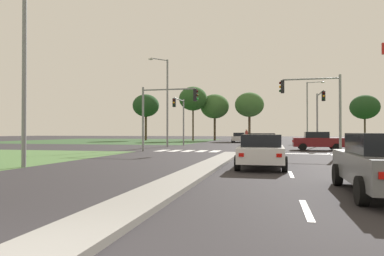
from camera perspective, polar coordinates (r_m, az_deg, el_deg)
ground_plane at (r=33.34m, az=8.40°, el=-3.41°), size 200.00×200.00×0.00m
grass_verge_far_left at (r=64.29m, az=-12.88°, el=-2.09°), size 35.00×35.00×0.01m
median_island_near at (r=14.55m, az=1.97°, el=-6.68°), size 1.20×22.00×0.14m
median_island_far at (r=58.27m, az=10.49°, el=-2.17°), size 1.20×36.00×0.14m
lane_dash_near at (r=7.54m, az=18.48°, el=-12.78°), size 0.14×2.00×0.01m
lane_dash_second at (r=13.45m, az=16.14°, el=-7.42°), size 0.14×2.00×0.01m
lane_dash_third at (r=19.42m, az=15.26°, el=-5.34°), size 0.14×2.00×0.01m
edge_line_right at (r=15.79m, az=28.11°, el=-6.37°), size 0.14×24.00×0.01m
stop_bar_near at (r=26.25m, az=15.40°, el=-4.12°), size 6.40×0.50×0.01m
crosswalk_bar_near at (r=29.51m, az=-4.99°, el=-3.76°), size 0.70×2.80×0.01m
crosswalk_bar_second at (r=29.17m, az=-2.84°, el=-3.80°), size 0.70×2.80×0.01m
crosswalk_bar_third at (r=28.88m, az=-0.64°, el=-3.83°), size 0.70×2.80×0.01m
crosswalk_bar_fourth at (r=28.62m, az=1.60°, el=-3.86°), size 0.70×2.80×0.01m
crosswalk_bar_fifth at (r=28.41m, az=3.87°, el=-3.88°), size 0.70×2.80×0.01m
car_teal_near at (r=66.83m, az=8.84°, el=-1.39°), size 1.96×4.23×1.50m
car_silver_second at (r=52.87m, az=7.87°, el=-1.57°), size 2.05×4.44×1.50m
car_beige_fifth at (r=23.35m, az=11.67°, el=-2.67°), size 2.06×4.20×1.51m
car_white_sixth at (r=15.42m, az=11.50°, el=-3.76°), size 2.09×4.15×1.48m
car_maroon_seventh at (r=31.84m, az=20.20°, el=-2.03°), size 4.27×1.98×1.61m
traffic_signal_far_right at (r=38.30m, az=20.42°, el=3.02°), size 0.32×5.20×5.83m
traffic_signal_near_right at (r=26.88m, az=20.17°, el=4.39°), size 4.39×0.32×5.77m
traffic_signal_near_left at (r=28.04m, az=-4.76°, el=3.59°), size 4.78×0.32×5.31m
traffic_signal_far_left at (r=39.69m, az=-1.99°, el=2.53°), size 0.32×4.36×5.57m
street_lamp_near at (r=17.81m, az=-25.81°, el=11.99°), size 0.56×1.86×9.93m
street_lamp_second at (r=36.75m, az=-4.37°, el=5.00°), size 1.68×1.82×9.36m
street_lamp_third at (r=56.97m, az=18.84°, el=3.10°), size 2.63×0.82×9.49m
pedestrian_at_median at (r=42.46m, az=9.05°, el=-1.13°), size 0.34×0.34×1.83m
treeline_near at (r=66.59m, az=-7.68°, el=3.69°), size 5.07×5.07×8.86m
treeline_second at (r=63.61m, az=0.17°, el=4.89°), size 5.20×5.20×10.00m
treeline_third at (r=65.07m, az=3.80°, el=3.59°), size 5.39×5.39×8.76m
treeline_fourth at (r=62.99m, az=9.52°, el=3.82°), size 5.22×5.22×8.78m
treeline_fifth at (r=64.94m, az=26.79°, el=3.11°), size 4.78×4.78×7.86m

